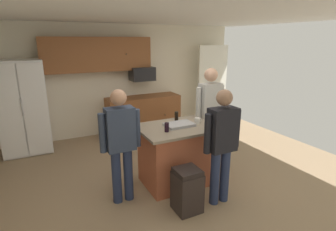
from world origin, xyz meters
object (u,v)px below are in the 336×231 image
person_guest_by_door (222,140)px  trash_bin (187,190)px  microwave_over_range (142,74)px  tumbler_amber (176,116)px  serving_tray (179,125)px  kitchen_island (176,154)px  person_host_foreground (210,110)px  refrigerator (23,108)px  person_guest_left (121,140)px  glass_stout_tall (167,127)px  mug_blue_stoneware (197,121)px

person_guest_by_door → trash_bin: bearing=65.9°
microwave_over_range → trash_bin: size_ratio=0.92×
tumbler_amber → serving_tray: tumbler_amber is taller
kitchen_island → tumbler_amber: (0.15, 0.29, 0.54)m
microwave_over_range → person_host_foreground: 2.32m
refrigerator → tumbler_amber: (2.30, -2.18, 0.09)m
person_guest_left → trash_bin: person_guest_left is taller
microwave_over_range → person_host_foreground: (0.40, -2.25, -0.42)m
microwave_over_range → tumbler_amber: microwave_over_range is taller
glass_stout_tall → person_guest_left: bearing=177.5°
refrigerator → trash_bin: refrigerator is taller
person_guest_by_door → mug_blue_stoneware: bearing=-27.1°
tumbler_amber → mug_blue_stoneware: (0.22, -0.30, -0.03)m
person_host_foreground → tumbler_amber: person_host_foreground is taller
person_host_foreground → mug_blue_stoneware: person_host_foreground is taller
refrigerator → person_guest_by_door: refrigerator is taller
mug_blue_stoneware → serving_tray: bearing=176.1°
mug_blue_stoneware → glass_stout_tall: bearing=-167.6°
person_guest_by_door → serving_tray: person_guest_by_door is taller
refrigerator → person_guest_left: 2.86m
mug_blue_stoneware → kitchen_island: bearing=178.6°
person_guest_by_door → trash_bin: size_ratio=2.67×
trash_bin → mug_blue_stoneware: bearing=50.2°
refrigerator → serving_tray: size_ratio=4.25×
serving_tray → person_host_foreground: bearing=22.2°
person_host_foreground → tumbler_amber: 0.70m
glass_stout_tall → microwave_over_range: bearing=75.8°
refrigerator → person_guest_left: size_ratio=1.15×
person_guest_by_door → trash_bin: 0.81m
tumbler_amber → trash_bin: (-0.38, -1.01, -0.72)m
mug_blue_stoneware → trash_bin: mug_blue_stoneware is taller
glass_stout_tall → trash_bin: (0.02, -0.58, -0.72)m
refrigerator → person_host_foreground: refrigerator is taller
kitchen_island → trash_bin: (-0.23, -0.72, -0.18)m
person_guest_by_door → mug_blue_stoneware: person_guest_by_door is taller
refrigerator → trash_bin: size_ratio=3.07×
tumbler_amber → mug_blue_stoneware: tumbler_amber is taller
glass_stout_tall → serving_tray: bearing=28.2°
tumbler_amber → glass_stout_tall: (-0.39, -0.43, -0.01)m
glass_stout_tall → serving_tray: 0.34m
person_guest_by_door → person_guest_left: bearing=41.6°
person_host_foreground → tumbler_amber: bearing=-17.8°
refrigerator → trash_bin: 3.78m
mug_blue_stoneware → tumbler_amber: bearing=126.0°
person_guest_left → person_host_foreground: size_ratio=0.92×
person_guest_by_door → glass_stout_tall: size_ratio=11.83×
refrigerator → glass_stout_tall: refrigerator is taller
person_guest_by_door → glass_stout_tall: (-0.52, 0.61, 0.08)m
kitchen_island → trash_bin: 0.78m
person_host_foreground → kitchen_island: bearing=0.0°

